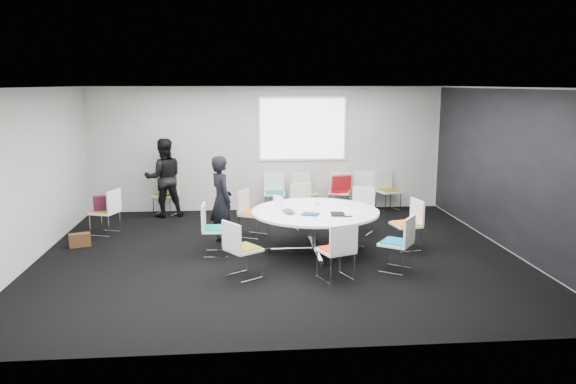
{
  "coord_description": "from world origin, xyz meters",
  "views": [
    {
      "loc": [
        -0.64,
        -9.16,
        2.86
      ],
      "look_at": [
        0.2,
        0.4,
        1.0
      ],
      "focal_mm": 35.0,
      "sensor_mm": 36.0,
      "label": 1
    }
  ],
  "objects": [
    {
      "name": "room_shell",
      "position": [
        0.09,
        0.0,
        1.4
      ],
      "size": [
        8.08,
        7.08,
        2.88
      ],
      "color": "black",
      "rests_on": "ground"
    },
    {
      "name": "chair_ring_e",
      "position": [
        -1.06,
        0.07,
        0.28
      ],
      "size": [
        0.46,
        0.48,
        0.88
      ],
      "rotation": [
        0.0,
        0.0,
        4.68
      ],
      "color": "silver",
      "rests_on": "ground"
    },
    {
      "name": "papers_right",
      "position": [
        1.12,
        0.26,
        0.73
      ],
      "size": [
        0.37,
        0.34,
        0.0
      ],
      "primitive_type": "cube",
      "rotation": [
        0.0,
        0.0,
        0.61
      ],
      "color": "silver",
      "rests_on": "conference_table"
    },
    {
      "name": "notebook_black",
      "position": [
        0.97,
        -0.25,
        0.74
      ],
      "size": [
        0.24,
        0.32,
        0.02
      ],
      "primitive_type": "cube",
      "rotation": [
        0.0,
        0.0,
        -0.08
      ],
      "color": "black",
      "rests_on": "conference_table"
    },
    {
      "name": "conference_table",
      "position": [
        0.64,
        0.1,
        0.53
      ],
      "size": [
        2.18,
        2.18,
        0.73
      ],
      "color": "silver",
      "rests_on": "ground"
    },
    {
      "name": "laptop",
      "position": [
        0.22,
        0.01,
        0.74
      ],
      "size": [
        0.33,
        0.42,
        0.03
      ],
      "primitive_type": "imported",
      "rotation": [
        0.0,
        0.0,
        1.84
      ],
      "color": "#333338",
      "rests_on": "conference_table"
    },
    {
      "name": "chair_spare_left",
      "position": [
        -3.21,
        1.57,
        0.28
      ],
      "size": [
        0.58,
        0.58,
        0.88
      ],
      "rotation": [
        0.0,
        0.0,
        1.23
      ],
      "color": "silver",
      "rests_on": "ground"
    },
    {
      "name": "red_jacket",
      "position": [
        1.6,
        2.9,
        0.7
      ],
      "size": [
        0.46,
        0.25,
        0.36
      ],
      "primitive_type": "cube",
      "rotation": [
        0.17,
        0.0,
        0.21
      ],
      "color": "#B21518",
      "rests_on": "chair_back_c"
    },
    {
      "name": "chair_ring_a",
      "position": [
        2.25,
        0.1,
        0.28
      ],
      "size": [
        0.53,
        0.54,
        0.88
      ],
      "rotation": [
        0.0,
        0.0,
        1.76
      ],
      "color": "silver",
      "rests_on": "ground"
    },
    {
      "name": "chair_ring_d",
      "position": [
        -0.41,
        1.17,
        0.28
      ],
      "size": [
        0.61,
        0.62,
        0.88
      ],
      "rotation": [
        0.0,
        0.0,
        4.23
      ],
      "color": "silver",
      "rests_on": "ground"
    },
    {
      "name": "cup",
      "position": [
        0.72,
        0.49,
        0.78
      ],
      "size": [
        0.08,
        0.08,
        0.09
      ],
      "primitive_type": "cylinder",
      "color": "white",
      "rests_on": "conference_table"
    },
    {
      "name": "projection_screen",
      "position": [
        0.8,
        3.46,
        1.85
      ],
      "size": [
        1.9,
        0.03,
        1.35
      ],
      "primitive_type": "cube",
      "color": "white",
      "rests_on": "room_shell"
    },
    {
      "name": "chair_person_back",
      "position": [
        -2.27,
        3.16,
        0.28
      ],
      "size": [
        0.58,
        0.58,
        0.88
      ],
      "rotation": [
        0.0,
        0.0,
        2.8
      ],
      "color": "silver",
      "rests_on": "ground"
    },
    {
      "name": "maroon_bag",
      "position": [
        -3.22,
        1.58,
        0.62
      ],
      "size": [
        0.42,
        0.25,
        0.28
      ],
      "primitive_type": "cube",
      "rotation": [
        0.0,
        0.0,
        0.29
      ],
      "color": "#3F1123",
      "rests_on": "chair_spare_left"
    },
    {
      "name": "chair_ring_g",
      "position": [
        0.76,
        -1.33,
        0.28
      ],
      "size": [
        0.59,
        0.59,
        0.88
      ],
      "rotation": [
        0.0,
        0.0,
        6.66
      ],
      "color": "silver",
      "rests_on": "ground"
    },
    {
      "name": "chair_ring_c",
      "position": [
        0.64,
        1.7,
        0.28
      ],
      "size": [
        0.57,
        0.56,
        0.88
      ],
      "rotation": [
        0.0,
        0.0,
        3.44
      ],
      "color": "silver",
      "rests_on": "ground"
    },
    {
      "name": "person_main",
      "position": [
        -0.97,
        0.77,
        0.8
      ],
      "size": [
        0.58,
        0.69,
        1.6
      ],
      "primitive_type": "imported",
      "rotation": [
        0.0,
        0.0,
        1.98
      ],
      "color": "black",
      "rests_on": "ground"
    },
    {
      "name": "chair_back_b",
      "position": [
        0.81,
        3.12,
        0.28
      ],
      "size": [
        0.57,
        0.57,
        0.88
      ],
      "rotation": [
        0.0,
        0.0,
        3.45
      ],
      "color": "silver",
      "rests_on": "ground"
    },
    {
      "name": "papers_front",
      "position": [
        1.22,
        -0.05,
        0.73
      ],
      "size": [
        0.34,
        0.28,
        0.0
      ],
      "primitive_type": "cube",
      "rotation": [
        0.0,
        0.0,
        -0.26
      ],
      "color": "white",
      "rests_on": "conference_table"
    },
    {
      "name": "brown_bag",
      "position": [
        -3.5,
        0.76,
        0.12
      ],
      "size": [
        0.39,
        0.28,
        0.24
      ],
      "primitive_type": "cube",
      "rotation": [
        0.0,
        0.0,
        0.36
      ],
      "color": "#472D16",
      "rests_on": "ground"
    },
    {
      "name": "chair_back_c",
      "position": [
        1.61,
        3.13,
        0.28
      ],
      "size": [
        0.56,
        0.55,
        0.88
      ],
      "rotation": [
        0.0,
        0.0,
        2.89
      ],
      "color": "silver",
      "rests_on": "ground"
    },
    {
      "name": "chair_ring_f",
      "position": [
        -0.61,
        -1.13,
        0.28
      ],
      "size": [
        0.63,
        0.63,
        0.88
      ],
      "rotation": [
        0.0,
        0.0,
        5.32
      ],
      "color": "silver",
      "rests_on": "ground"
    },
    {
      "name": "chair_back_a",
      "position": [
        0.13,
        3.12,
        0.28
      ],
      "size": [
        0.47,
        0.46,
        0.88
      ],
      "rotation": [
        0.0,
        0.0,
        3.11
      ],
      "color": "silver",
      "rests_on": "ground"
    },
    {
      "name": "tablet_folio",
      "position": [
        0.52,
        -0.22,
        0.74
      ],
      "size": [
        0.32,
        0.29,
        0.03
      ],
      "primitive_type": "cube",
      "rotation": [
        0.0,
        0.0,
        -0.44
      ],
      "color": "navy",
      "rests_on": "conference_table"
    },
    {
      "name": "chair_back_d",
      "position": [
        2.19,
        3.17,
        0.28
      ],
      "size": [
        0.5,
        0.49,
        0.88
      ],
      "rotation": [
        0.0,
        0.0,
        3.04
      ],
      "color": "silver",
      "rests_on": "ground"
    },
    {
      "name": "chair_back_e",
      "position": [
        2.74,
        3.16,
        0.28
      ],
      "size": [
        0.58,
        0.57,
        0.88
      ],
      "rotation": [
        0.0,
        0.0,
        3.48
      ],
      "color": "silver",
      "rests_on": "ground"
    },
    {
      "name": "laptop_lid",
      "position": [
        0.02,
        0.2,
        0.86
      ],
      "size": [
        0.16,
        0.27,
        0.22
      ],
      "primitive_type": "cube",
      "rotation": [
        0.0,
        0.0,
        2.09
      ],
      "color": "silver",
      "rests_on": "conference_table"
    },
    {
      "name": "chair_ring_h",
      "position": [
        1.76,
        -1.02,
        0.28
      ],
      "size": [
        0.63,
        0.63,
        0.88
      ],
      "rotation": [
        0.0,
        0.0,
        7.23
      ],
      "color": "silver",
      "rests_on": "ground"
    },
    {
      "name": "phone",
      "position": [
        1.11,
        -0.4,
        0.73
      ],
      "size": [
        0.15,
        0.08,
        0.01
      ],
      "primitive_type": "cube",
      "rotation": [
        0.0,
        0.0,
        -0.09
      ],
      "color": "black",
      "rests_on": "conference_table"
    },
    {
      "name": "person_back",
      "position": [
        -2.27,
        3.0,
        0.85
      ],
      "size": [
        0.96,
        0.83,
        1.71
      ],
      "primitive_type": "imported",
      "rotation": [
        0.0,
        0.0,
        3.38
      ],
      "color": "black",
      "rests_on": "ground"
    },
    {
      "name": "chair_ring_b",
      "position": [
        1.67,
        1.23,
        0.28
      ],
      "size": [
        0.63,
        0.63,
        0.88
      ],
      "rotation": [
        0.0,
        0.0,
        2.56
      ],
      "color": "silver",
      "rests_on": "ground"
    }
  ]
}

